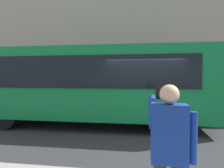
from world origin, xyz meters
The scene contains 4 objects.
ground_plane centered at (0.00, 0.00, 0.00)m, with size 60.00×60.00×0.00m, color #2B2B2D.
building_facade_far centered at (-0.02, -6.80, 5.99)m, with size 28.00×1.55×12.00m.
red_bus centered at (2.07, -0.59, 1.68)m, with size 9.05×2.54×3.08m.
pedestrian_photographer centered at (-0.28, 4.97, 1.14)m, with size 0.53×0.52×1.70m.
Camera 1 is at (-0.00, 7.36, 1.94)m, focal length 33.34 mm.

